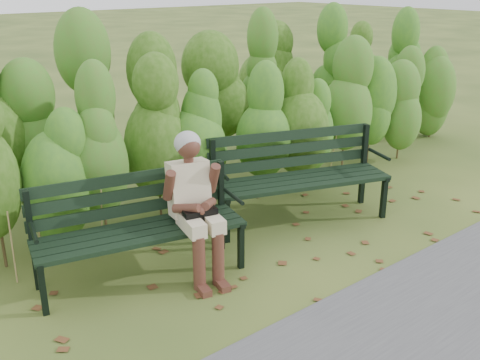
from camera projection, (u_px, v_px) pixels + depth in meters
ground at (261, 258)px, 5.73m from camera, size 80.00×80.00×0.00m
hedge_band at (160, 106)px, 6.66m from camera, size 11.04×1.67×2.42m
leaf_litter at (289, 249)px, 5.91m from camera, size 5.91×2.12×0.01m
bench_left at (137, 219)px, 5.25m from camera, size 2.03×1.05×0.97m
bench_right at (297, 170)px, 6.49m from camera, size 2.14×1.30×1.02m
seated_woman at (194, 197)px, 5.22m from camera, size 0.57×0.83×1.38m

